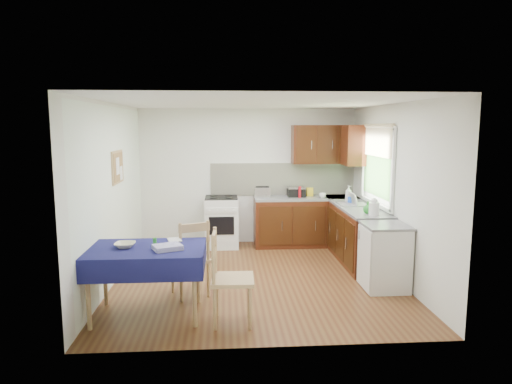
{
  "coord_description": "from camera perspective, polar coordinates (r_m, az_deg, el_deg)",
  "views": [
    {
      "loc": [
        -0.45,
        -6.35,
        2.18
      ],
      "look_at": [
        0.02,
        0.32,
        1.21
      ],
      "focal_mm": 32.0,
      "sensor_mm": 36.0,
      "label": 1
    }
  ],
  "objects": [
    {
      "name": "upper_cabinets",
      "position": [
        8.39,
        9.61,
        5.86
      ],
      "size": [
        1.2,
        0.85,
        0.7
      ],
      "color": "#391609",
      "rests_on": "wall_back"
    },
    {
      "name": "splashback",
      "position": [
        8.56,
        3.35,
        1.64
      ],
      "size": [
        2.7,
        0.02,
        0.6
      ],
      "primitive_type": "cube",
      "color": "#F2EBCD",
      "rests_on": "wall_back"
    },
    {
      "name": "floor",
      "position": [
        6.73,
        -0.01,
        -10.68
      ],
      "size": [
        4.2,
        4.2,
        0.0
      ],
      "primitive_type": "plane",
      "color": "#502915",
      "rests_on": "ground"
    },
    {
      "name": "corkboard",
      "position": [
        6.85,
        -16.91,
        3.0
      ],
      "size": [
        0.04,
        0.62,
        0.47
      ],
      "color": "tan",
      "rests_on": "wall_left"
    },
    {
      "name": "dish_rack",
      "position": [
        7.62,
        12.0,
        -1.43
      ],
      "size": [
        0.44,
        0.34,
        0.21
      ],
      "rotation": [
        0.0,
        0.0,
        -0.01
      ],
      "color": "gray",
      "rests_on": "worktop_right"
    },
    {
      "name": "soap_bottle_a",
      "position": [
        7.85,
        11.48,
        -0.26
      ],
      "size": [
        0.15,
        0.15,
        0.29
      ],
      "primitive_type": "imported",
      "rotation": [
        0.0,
        0.0,
        0.57
      ],
      "color": "silver",
      "rests_on": "worktop_right"
    },
    {
      "name": "plate_bowl",
      "position": [
        5.45,
        -16.06,
        -6.39
      ],
      "size": [
        0.25,
        0.25,
        0.06
      ],
      "primitive_type": "imported",
      "rotation": [
        0.0,
        0.0,
        -0.06
      ],
      "color": "beige",
      "rests_on": "dining_table"
    },
    {
      "name": "wall_left",
      "position": [
        6.6,
        -17.6,
        -0.26
      ],
      "size": [
        0.02,
        4.2,
        2.5
      ],
      "primitive_type": "cube",
      "color": "white",
      "rests_on": "ground"
    },
    {
      "name": "worktop_back",
      "position": [
        8.39,
        6.3,
        -0.74
      ],
      "size": [
        1.9,
        0.6,
        0.04
      ],
      "primitive_type": "cube",
      "color": "slate",
      "rests_on": "base_cabinets"
    },
    {
      "name": "window",
      "position": [
        7.47,
        14.9,
        3.89
      ],
      "size": [
        0.04,
        1.48,
        1.26
      ],
      "color": "#2F5824",
      "rests_on": "wall_right"
    },
    {
      "name": "wall_right",
      "position": [
        6.87,
        16.88,
        0.09
      ],
      "size": [
        0.02,
        4.2,
        2.5
      ],
      "primitive_type": "cube",
      "color": "silver",
      "rests_on": "ground"
    },
    {
      "name": "wall_back",
      "position": [
        8.51,
        -1.0,
        1.95
      ],
      "size": [
        4.0,
        0.02,
        2.5
      ],
      "primitive_type": "cube",
      "color": "silver",
      "rests_on": "ground"
    },
    {
      "name": "sandwich_press",
      "position": [
        8.39,
        5.03,
        0.03
      ],
      "size": [
        0.31,
        0.27,
        0.18
      ],
      "rotation": [
        0.0,
        0.0,
        -0.42
      ],
      "color": "black",
      "rests_on": "worktop_back"
    },
    {
      "name": "sauce_bottle",
      "position": [
        8.24,
        5.49,
        -0.01
      ],
      "size": [
        0.05,
        0.05,
        0.21
      ],
      "primitive_type": "cylinder",
      "color": "red",
      "rests_on": "worktop_back"
    },
    {
      "name": "fridge",
      "position": [
        6.42,
        15.8,
        -7.8
      ],
      "size": [
        0.58,
        0.6,
        0.89
      ],
      "color": "silver",
      "rests_on": "ground"
    },
    {
      "name": "kettle",
      "position": [
        6.81,
        14.55,
        -1.92
      ],
      "size": [
        0.15,
        0.15,
        0.25
      ],
      "color": "silver",
      "rests_on": "worktop_right"
    },
    {
      "name": "book",
      "position": [
        5.62,
        -10.93,
        -5.99
      ],
      "size": [
        0.2,
        0.24,
        0.02
      ],
      "primitive_type": "imported",
      "rotation": [
        0.0,
        0.0,
        0.26
      ],
      "color": "white",
      "rests_on": "dining_table"
    },
    {
      "name": "dining_table",
      "position": [
        5.41,
        -13.56,
        -7.86
      ],
      "size": [
        1.33,
        0.9,
        0.81
      ],
      "rotation": [
        0.0,
        0.0,
        0.23
      ],
      "color": "#101242",
      "rests_on": "ground"
    },
    {
      "name": "base_cabinets",
      "position": [
        8.01,
        9.11,
        -4.5
      ],
      "size": [
        1.9,
        2.3,
        0.86
      ],
      "color": "#391609",
      "rests_on": "ground"
    },
    {
      "name": "yellow_packet",
      "position": [
        8.48,
        6.73,
        0.01
      ],
      "size": [
        0.13,
        0.11,
        0.15
      ],
      "primitive_type": "cube",
      "rotation": [
        0.0,
        0.0,
        -0.34
      ],
      "color": "yellow",
      "rests_on": "worktop_back"
    },
    {
      "name": "worktop_corner",
      "position": [
        8.53,
        10.6,
        -0.69
      ],
      "size": [
        0.6,
        0.6,
        0.04
      ],
      "primitive_type": "cube",
      "color": "slate",
      "rests_on": "base_cabinets"
    },
    {
      "name": "toaster",
      "position": [
        8.21,
        0.78,
        -0.05
      ],
      "size": [
        0.28,
        0.17,
        0.21
      ],
      "rotation": [
        0.0,
        0.0,
        -0.23
      ],
      "color": "#B2B2B7",
      "rests_on": "worktop_back"
    },
    {
      "name": "chair_far",
      "position": [
        5.94,
        -8.13,
        -7.93
      ],
      "size": [
        0.59,
        0.59,
        1.01
      ],
      "rotation": [
        0.0,
        0.0,
        3.55
      ],
      "color": "tan",
      "rests_on": "ground"
    },
    {
      "name": "worktop_right",
      "position": [
        7.43,
        12.82,
        -2.05
      ],
      "size": [
        0.6,
        1.7,
        0.04
      ],
      "primitive_type": "cube",
      "color": "slate",
      "rests_on": "base_cabinets"
    },
    {
      "name": "tea_towel",
      "position": [
        5.25,
        -11.0,
        -6.79
      ],
      "size": [
        0.37,
        0.34,
        0.05
      ],
      "primitive_type": "cube",
      "rotation": [
        0.0,
        0.0,
        0.41
      ],
      "color": "navy",
      "rests_on": "dining_table"
    },
    {
      "name": "soap_bottle_b",
      "position": [
        7.75,
        11.79,
        -0.8
      ],
      "size": [
        0.11,
        0.11,
        0.17
      ],
      "primitive_type": "imported",
      "rotation": [
        0.0,
        0.0,
        2.17
      ],
      "color": "blue",
      "rests_on": "worktop_right"
    },
    {
      "name": "soap_bottle_c",
      "position": [
        6.94,
        13.81,
        -1.88
      ],
      "size": [
        0.15,
        0.15,
        0.18
      ],
      "primitive_type": "imported",
      "rotation": [
        0.0,
        0.0,
        3.07
      ],
      "color": "#238228",
      "rests_on": "worktop_right"
    },
    {
      "name": "stove",
      "position": [
        8.33,
        -4.32,
        -3.72
      ],
      "size": [
        0.6,
        0.61,
        0.92
      ],
      "color": "silver",
      "rests_on": "ground"
    },
    {
      "name": "wall_front",
      "position": [
        4.37,
        1.92,
        -4.06
      ],
      "size": [
        4.0,
        0.02,
        2.5
      ],
      "primitive_type": "cube",
      "color": "silver",
      "rests_on": "ground"
    },
    {
      "name": "ceiling",
      "position": [
        6.37,
        -0.01,
        11.11
      ],
      "size": [
        4.0,
        4.2,
        0.02
      ],
      "primitive_type": "cube",
      "color": "white",
      "rests_on": "wall_back"
    },
    {
      "name": "chair_near",
      "position": [
        5.12,
        -3.55,
        -10.27
      ],
      "size": [
        0.48,
        0.48,
        1.05
      ],
      "rotation": [
        0.0,
        0.0,
        1.54
      ],
      "color": "tan",
      "rests_on": "ground"
    },
    {
      "name": "spice_jar",
      "position": [
        5.46,
        -12.54,
        -6.07
      ],
      "size": [
        0.04,
        0.04,
        0.09
      ],
      "primitive_type": "cylinder",
      "color": "green",
      "rests_on": "dining_table"
    },
    {
      "name": "cup",
      "position": [
        8.28,
        8.34,
        -0.43
      ],
      "size": [
        0.14,
        0.14,
        0.09
      ],
      "primitive_type": "imported",
      "rotation": [
        0.0,
        0.0,
        -0.26
      ],
      "color": "white",
      "rests_on": "worktop_back"
    }
  ]
}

